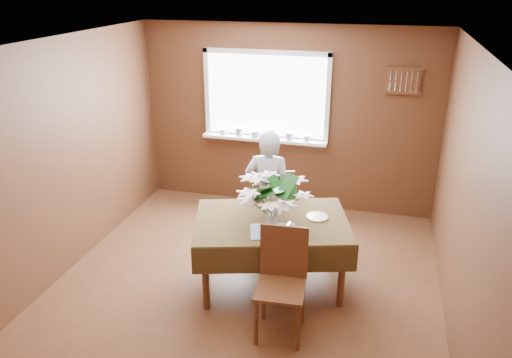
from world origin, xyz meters
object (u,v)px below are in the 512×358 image
(dining_table, at_px, (272,228))
(seated_woman, at_px, (268,193))
(chair_near, at_px, (282,277))
(flower_bouquet, at_px, (273,195))
(chair_far, at_px, (274,204))

(dining_table, distance_m, seated_woman, 0.72)
(chair_near, relative_size, flower_bouquet, 1.60)
(chair_far, bearing_deg, chair_near, 81.47)
(chair_far, relative_size, seated_woman, 0.67)
(dining_table, relative_size, chair_near, 1.77)
(chair_far, xyz_separation_m, flower_bouquet, (0.20, -0.99, 0.57))
(chair_near, height_order, flower_bouquet, flower_bouquet)
(dining_table, bearing_deg, chair_far, 84.67)
(chair_far, relative_size, flower_bouquet, 1.57)
(chair_far, height_order, chair_near, chair_near)
(dining_table, bearing_deg, chair_near, -86.06)
(seated_woman, xyz_separation_m, flower_bouquet, (0.24, -0.85, 0.36))
(chair_far, height_order, flower_bouquet, flower_bouquet)
(dining_table, xyz_separation_m, seated_woman, (-0.20, 0.69, 0.08))
(seated_woman, bearing_deg, flower_bouquet, 102.99)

